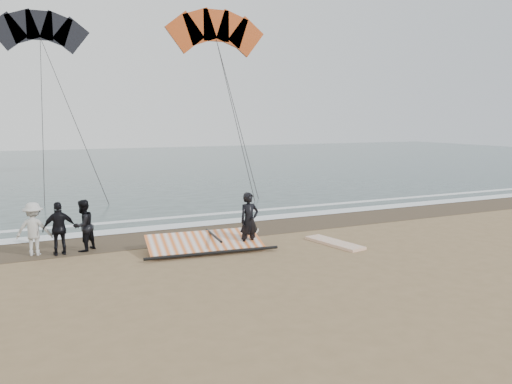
% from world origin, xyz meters
% --- Properties ---
extents(ground, '(120.00, 120.00, 0.00)m').
position_xyz_m(ground, '(0.00, 0.00, 0.00)').
color(ground, '#8C704C').
rests_on(ground, ground).
extents(sea, '(120.00, 54.00, 0.02)m').
position_xyz_m(sea, '(0.00, 33.00, 0.01)').
color(sea, '#233838').
rests_on(sea, ground).
extents(wet_sand, '(120.00, 2.80, 0.01)m').
position_xyz_m(wet_sand, '(0.00, 4.50, 0.01)').
color(wet_sand, '#4C3D2B').
rests_on(wet_sand, ground).
extents(foam_near, '(120.00, 0.90, 0.01)m').
position_xyz_m(foam_near, '(0.00, 5.90, 0.03)').
color(foam_near, white).
rests_on(foam_near, sea).
extents(foam_far, '(120.00, 0.45, 0.01)m').
position_xyz_m(foam_far, '(0.00, 7.60, 0.03)').
color(foam_far, white).
rests_on(foam_far, sea).
extents(man_main, '(0.71, 0.51, 1.80)m').
position_xyz_m(man_main, '(-0.38, 1.71, 0.90)').
color(man_main, black).
rests_on(man_main, ground).
extents(board_white, '(1.03, 2.30, 0.09)m').
position_xyz_m(board_white, '(2.40, 1.06, 0.04)').
color(board_white, white).
rests_on(board_white, ground).
extents(board_cream, '(1.82, 2.20, 0.09)m').
position_xyz_m(board_cream, '(0.05, 3.10, 0.05)').
color(board_cream, white).
rests_on(board_cream, ground).
extents(trio_cluster, '(2.48, 1.03, 1.63)m').
position_xyz_m(trio_cluster, '(-5.93, 3.62, 0.81)').
color(trio_cluster, black).
rests_on(trio_cluster, ground).
extents(sail_rig, '(4.11, 2.01, 0.49)m').
position_xyz_m(sail_rig, '(-1.80, 2.25, 0.19)').
color(sail_rig, black).
rests_on(sail_rig, ground).
extents(kite_red, '(7.61, 4.73, 13.14)m').
position_xyz_m(kite_red, '(5.09, 19.13, 9.51)').
color(kite_red, '#BF4516').
rests_on(kite_red, ground).
extents(kite_dark, '(7.40, 7.50, 17.80)m').
position_xyz_m(kite_dark, '(-5.19, 26.59, 9.98)').
color(kite_dark, black).
rests_on(kite_dark, ground).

